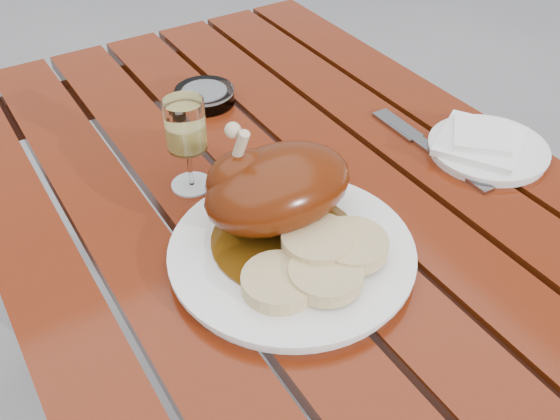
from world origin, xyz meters
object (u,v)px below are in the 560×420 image
object	(u,v)px
table	(283,348)
ashtray	(205,96)
side_plate	(488,149)
wine_glass	(187,146)
dinner_plate	(292,253)

from	to	relation	value
table	ashtray	size ratio (longest dim) A/B	11.56
table	side_plate	world-z (taller)	side_plate
wine_glass	side_plate	bearing A→B (deg)	-21.58
table	dinner_plate	size ratio (longest dim) A/B	3.86
table	side_plate	size ratio (longest dim) A/B	6.49
table	ashtray	world-z (taller)	ashtray
ashtray	wine_glass	bearing A→B (deg)	-121.30
wine_glass	ashtray	size ratio (longest dim) A/B	1.35
wine_glass	side_plate	world-z (taller)	wine_glass
table	wine_glass	xyz separation A→B (m)	(-0.11, 0.07, 0.45)
table	wine_glass	bearing A→B (deg)	146.03
dinner_plate	wine_glass	xyz separation A→B (m)	(-0.04, 0.21, 0.06)
dinner_plate	table	bearing A→B (deg)	61.81
table	ashtray	bearing A→B (deg)	87.29
table	dinner_plate	distance (m)	0.41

